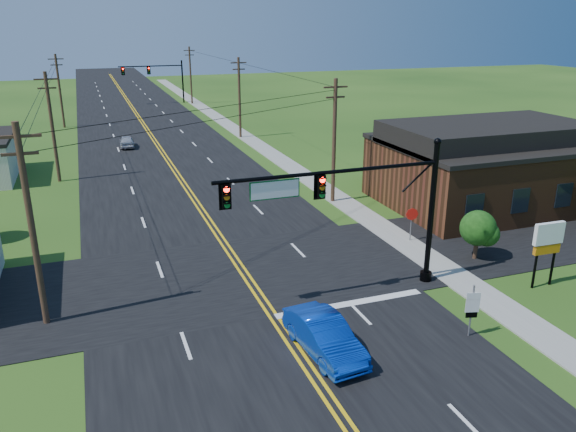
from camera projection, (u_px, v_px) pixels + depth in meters
name	position (u px, v px, depth m)	size (l,w,h in m)	color
ground	(334.00, 415.00, 19.16)	(260.00, 260.00, 0.00)	#214413
road_main	(152.00, 140.00, 63.59)	(16.00, 220.00, 0.04)	black
road_cross	(241.00, 274.00, 29.82)	(70.00, 10.00, 0.04)	black
sidewalk	(268.00, 151.00, 58.06)	(2.00, 160.00, 0.08)	gray
signal_mast_main	(351.00, 202.00, 26.11)	(11.30, 0.60, 7.48)	black
signal_mast_far	(155.00, 75.00, 90.19)	(10.98, 0.60, 7.48)	black
brick_building	(484.00, 172.00, 40.80)	(14.20, 11.20, 4.70)	#552F18
utility_pole_left_a	(31.00, 224.00, 23.46)	(1.80, 0.28, 9.00)	#3B291B
utility_pole_left_b	(52.00, 125.00, 45.68)	(1.80, 0.28, 9.00)	#3B291B
utility_pole_left_c	(60.00, 90.00, 69.67)	(1.80, 0.28, 9.00)	#3B291B
utility_pole_right_a	(334.00, 139.00, 40.31)	(1.80, 0.28, 9.00)	#3B291B
utility_pole_right_b	(239.00, 96.00, 63.42)	(1.80, 0.28, 9.00)	#3B291B
utility_pole_right_c	(191.00, 74.00, 90.08)	(1.80, 0.28, 9.00)	#3B291B
tree_right_back	(382.00, 150.00, 46.55)	(3.00, 3.00, 4.10)	#3B291B
shrub_corner	(478.00, 228.00, 31.17)	(2.00, 2.00, 2.86)	#3B291B
blue_car	(324.00, 337.00, 22.48)	(1.62, 4.64, 1.53)	#0835B6
distant_car	(127.00, 142.00, 59.64)	(1.48, 3.68, 1.25)	silver
route_sign	(472.00, 307.00, 23.48)	(0.59, 0.19, 2.41)	slate
stop_sign	(412.00, 218.00, 33.78)	(0.75, 0.20, 2.14)	slate
pylon_sign	(548.00, 240.00, 27.68)	(1.67, 0.28, 3.42)	black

